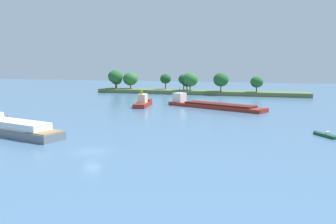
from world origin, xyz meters
The scene contains 7 objects.
ground_plane centered at (0.00, 0.00, 0.00)m, with size 400.00×400.00×0.00m, color #476B8E.
treeline_island centered at (-11.01, 99.71, 3.52)m, with size 90.20×10.93×10.12m.
fishing_skiff centered at (34.86, 21.15, 0.27)m, with size 3.83×4.89×1.00m.
white_riverboat centered at (-21.28, 7.04, 1.25)m, with size 26.28×10.84×5.19m.
tugboat centered at (-11.73, 53.05, 1.28)m, with size 5.06×12.12×5.03m.
cargo_barge centered at (9.13, 55.15, 0.85)m, with size 30.37×17.55×5.59m.
channel_buoy_red centered at (-29.28, 16.47, 0.81)m, with size 0.70×0.70×1.90m.
Camera 1 is at (24.62, -43.67, 12.81)m, focal length 36.40 mm.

